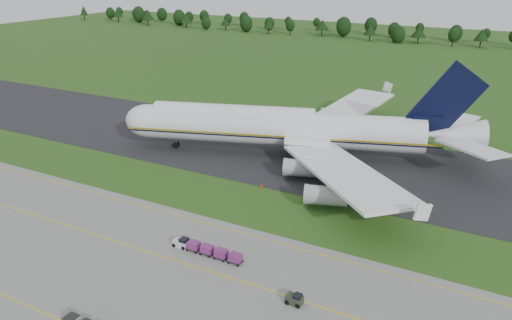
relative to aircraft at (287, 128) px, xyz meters
The scene contains 9 objects.
ground 27.97m from the aircraft, 84.17° to the right, with size 600.00×600.00×0.00m, color #264C16.
apron 61.44m from the aircraft, 87.41° to the right, with size 300.00×52.00×0.06m, color slate.
taxiway 7.30m from the aircraft, 19.78° to the left, with size 300.00×40.00×0.08m, color black.
apron_markings 54.47m from the aircraft, 87.08° to the right, with size 300.00×30.20×0.01m.
tree_line 193.75m from the aircraft, 93.17° to the left, with size 531.00×19.89×11.99m.
aircraft is the anchor object (origin of this frame).
baggage_train 46.18m from the aircraft, 81.27° to the right, with size 12.39×1.58×1.52m.
utility_cart 55.82m from the aircraft, 64.25° to the right, with size 2.25×1.56×1.23m.
edge_markers 26.04m from the aircraft, 50.64° to the right, with size 25.66×0.30×0.60m.
Camera 1 is at (42.47, -73.73, 42.52)m, focal length 35.00 mm.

